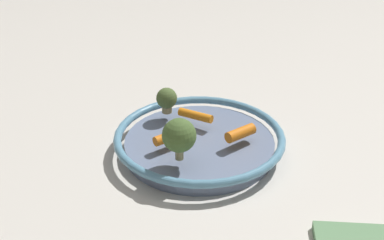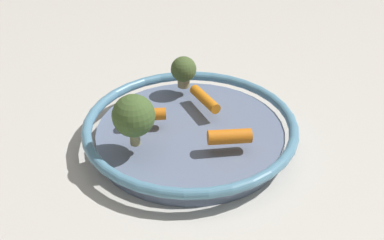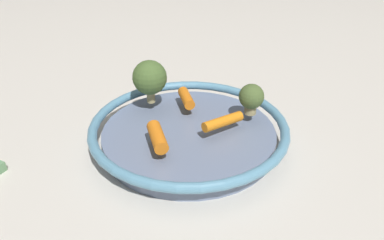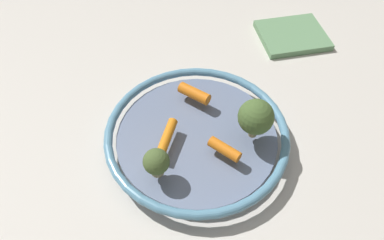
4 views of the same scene
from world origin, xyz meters
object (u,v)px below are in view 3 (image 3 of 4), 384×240
at_px(baby_carrot_center, 186,98).
at_px(baby_carrot_left, 223,122).
at_px(broccoli_floret_mid, 150,78).
at_px(serving_bowl, 189,131).
at_px(baby_carrot_back, 157,137).
at_px(broccoli_floret_small, 251,97).

bearing_deg(baby_carrot_center, baby_carrot_left, 8.10).
distance_m(baby_carrot_center, broccoli_floret_mid, 0.07).
relative_size(serving_bowl, baby_carrot_center, 5.73).
height_order(serving_bowl, baby_carrot_back, baby_carrot_back).
height_order(serving_bowl, broccoli_floret_small, broccoli_floret_small).
xyz_separation_m(baby_carrot_back, broccoli_floret_mid, (-0.12, 0.04, 0.03)).
bearing_deg(broccoli_floret_small, serving_bowl, -103.86).
xyz_separation_m(serving_bowl, baby_carrot_back, (0.03, -0.07, 0.03)).
bearing_deg(serving_bowl, baby_carrot_back, -64.32).
distance_m(baby_carrot_center, baby_carrot_back, 0.13).
relative_size(baby_carrot_left, broccoli_floret_small, 1.38).
distance_m(baby_carrot_back, broccoli_floret_small, 0.16).
bearing_deg(baby_carrot_center, serving_bowl, -23.81).
relative_size(baby_carrot_left, broccoli_floret_mid, 0.94).
bearing_deg(serving_bowl, broccoli_floret_mid, -163.32).
xyz_separation_m(baby_carrot_center, baby_carrot_left, (0.09, 0.01, -0.00)).
xyz_separation_m(baby_carrot_back, broccoli_floret_small, (-0.01, 0.16, 0.02)).
height_order(serving_bowl, baby_carrot_center, baby_carrot_center).
height_order(baby_carrot_center, baby_carrot_left, same).
bearing_deg(broccoli_floret_mid, serving_bowl, 16.68).
height_order(baby_carrot_center, broccoli_floret_small, broccoli_floret_small).
relative_size(serving_bowl, broccoli_floret_mid, 4.20).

